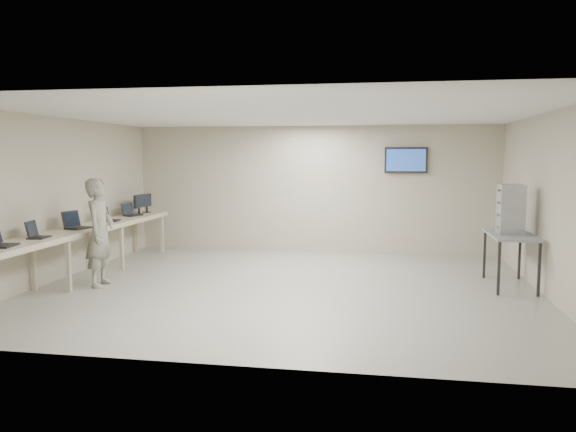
# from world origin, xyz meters

# --- Properties ---
(room) EXTENTS (8.01, 7.01, 2.81)m
(room) POSITION_xyz_m (0.03, 0.06, 1.41)
(room) COLOR #A9A895
(room) RESTS_ON ground
(workbench) EXTENTS (0.76, 6.00, 0.90)m
(workbench) POSITION_xyz_m (-3.59, 0.00, 0.83)
(workbench) COLOR #C4B998
(workbench) RESTS_ON ground
(laptop_1) EXTENTS (0.31, 0.36, 0.26)m
(laptop_1) POSITION_xyz_m (-3.61, -1.24, 0.97)
(laptop_1) COLOR black
(laptop_1) RESTS_ON workbench
(laptop_2) EXTENTS (0.41, 0.45, 0.31)m
(laptop_2) POSITION_xyz_m (-3.63, -0.11, 0.98)
(laptop_2) COLOR black
(laptop_2) RESTS_ON workbench
(laptop_3) EXTENTS (0.35, 0.39, 0.27)m
(laptop_3) POSITION_xyz_m (-3.61, 1.06, 0.97)
(laptop_3) COLOR black
(laptop_3) RESTS_ON workbench
(laptop_4) EXTENTS (0.37, 0.40, 0.26)m
(laptop_4) POSITION_xyz_m (-3.62, 2.00, 0.97)
(laptop_4) COLOR black
(laptop_4) RESTS_ON workbench
(monitor_near) EXTENTS (0.19, 0.42, 0.42)m
(monitor_near) POSITION_xyz_m (-3.60, 2.35, 1.15)
(monitor_near) COLOR black
(monitor_near) RESTS_ON workbench
(monitor_far) EXTENTS (0.18, 0.41, 0.41)m
(monitor_far) POSITION_xyz_m (-3.60, 2.75, 1.15)
(monitor_far) COLOR black
(monitor_far) RESTS_ON workbench
(soldier) EXTENTS (0.49, 0.69, 1.77)m
(soldier) POSITION_xyz_m (-3.02, -0.41, 0.89)
(soldier) COLOR slate
(soldier) RESTS_ON ground
(side_table) EXTENTS (0.68, 1.46, 0.88)m
(side_table) POSITION_xyz_m (3.60, 0.67, 0.80)
(side_table) COLOR gray
(side_table) RESTS_ON ground
(storage_bins) EXTENTS (0.38, 0.42, 0.80)m
(storage_bins) POSITION_xyz_m (3.58, 0.67, 1.28)
(storage_bins) COLOR #A5A7AA
(storage_bins) RESTS_ON side_table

